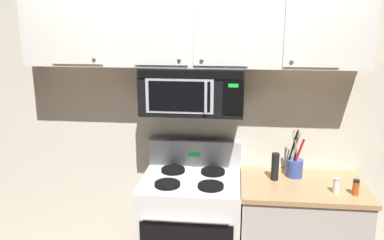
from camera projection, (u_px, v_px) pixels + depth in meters
back_wall at (196, 111)px, 3.40m from camera, size 5.20×0.10×2.70m
stove_range at (191, 229)px, 3.28m from camera, size 0.76×0.69×1.12m
over_range_microwave at (193, 89)px, 3.10m from camera, size 0.76×0.43×0.35m
upper_cabinets at (193, 28)px, 3.02m from camera, size 2.50×0.36×0.55m
counter_segment at (299, 237)px, 3.20m from camera, size 0.93×0.65×0.90m
utensil_crock_blue at (295, 165)px, 3.19m from camera, size 0.13×0.13×0.38m
salt_shaker at (336, 186)px, 2.91m from camera, size 0.05×0.05×0.11m
pepper_mill at (275, 167)px, 3.12m from camera, size 0.06×0.06×0.21m
spice_jar at (356, 187)px, 2.88m from camera, size 0.05×0.05×0.11m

